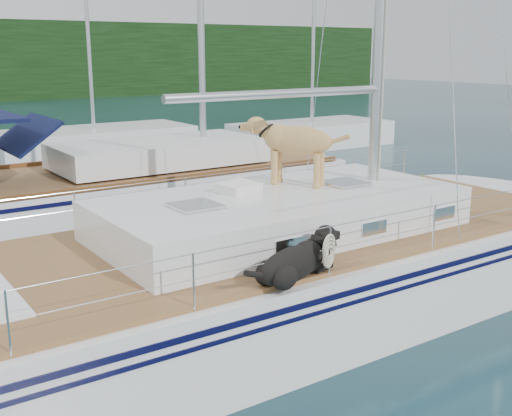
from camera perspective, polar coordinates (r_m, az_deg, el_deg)
ground at (r=9.24m, az=-1.89°, el=-10.35°), size 120.00×120.00×0.00m
main_sailboat at (r=9.03m, az=-1.37°, el=-6.27°), size 12.00×3.95×14.01m
neighbor_sailboat at (r=14.99m, az=-12.24°, el=1.37°), size 11.00×3.50×13.30m
bg_boat_center at (r=24.86m, az=-14.16°, el=5.74°), size 7.20×3.00×11.65m
bg_boat_east at (r=26.24m, az=4.94°, el=6.53°), size 6.40×3.00×11.65m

